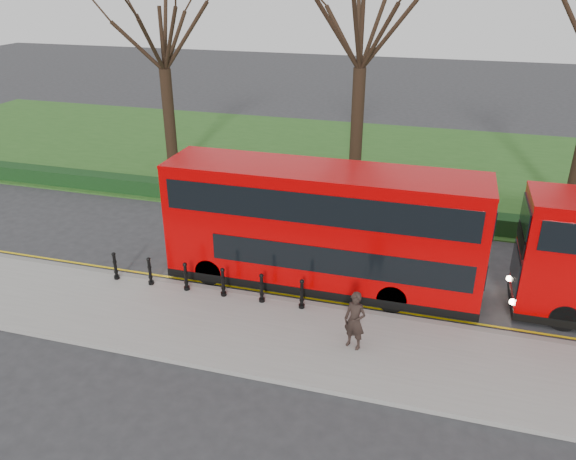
% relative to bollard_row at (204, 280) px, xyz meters
% --- Properties ---
extents(ground, '(120.00, 120.00, 0.00)m').
position_rel_bollard_row_xyz_m(ground, '(1.12, 1.35, -0.65)').
color(ground, '#28282B').
rests_on(ground, ground).
extents(pavement, '(60.00, 4.00, 0.15)m').
position_rel_bollard_row_xyz_m(pavement, '(1.12, -1.65, -0.57)').
color(pavement, gray).
rests_on(pavement, ground).
extents(kerb, '(60.00, 0.25, 0.16)m').
position_rel_bollard_row_xyz_m(kerb, '(1.12, 0.35, -0.57)').
color(kerb, slate).
rests_on(kerb, ground).
extents(grass_verge, '(60.00, 18.00, 0.06)m').
position_rel_bollard_row_xyz_m(grass_verge, '(1.12, 16.35, -0.62)').
color(grass_verge, '#26511B').
rests_on(grass_verge, ground).
extents(hedge, '(60.00, 0.90, 0.80)m').
position_rel_bollard_row_xyz_m(hedge, '(1.12, 8.15, -0.25)').
color(hedge, black).
rests_on(hedge, ground).
extents(yellow_line_outer, '(60.00, 0.10, 0.01)m').
position_rel_bollard_row_xyz_m(yellow_line_outer, '(1.12, 0.65, -0.64)').
color(yellow_line_outer, yellow).
rests_on(yellow_line_outer, ground).
extents(yellow_line_inner, '(60.00, 0.10, 0.01)m').
position_rel_bollard_row_xyz_m(yellow_line_inner, '(1.12, 0.85, -0.64)').
color(yellow_line_inner, yellow).
rests_on(yellow_line_inner, ground).
extents(tree_left, '(6.57, 6.57, 10.27)m').
position_rel_bollard_row_xyz_m(tree_left, '(-6.88, 11.35, 6.81)').
color(tree_left, black).
rests_on(tree_left, ground).
extents(tree_mid, '(7.12, 7.12, 11.13)m').
position_rel_bollard_row_xyz_m(tree_mid, '(3.12, 11.35, 7.44)').
color(tree_mid, black).
rests_on(tree_mid, ground).
extents(bollard_row, '(7.00, 0.15, 1.00)m').
position_rel_bollard_row_xyz_m(bollard_row, '(0.00, 0.00, 0.00)').
color(bollard_row, black).
rests_on(bollard_row, pavement).
extents(bus_lead, '(10.79, 2.48, 4.29)m').
position_rel_bollard_row_xyz_m(bus_lead, '(3.60, 1.94, 1.51)').
color(bus_lead, '#A90001').
rests_on(bus_lead, ground).
extents(pedestrian, '(0.76, 0.62, 1.80)m').
position_rel_bollard_row_xyz_m(pedestrian, '(5.43, -1.60, 0.40)').
color(pedestrian, black).
rests_on(pedestrian, pavement).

